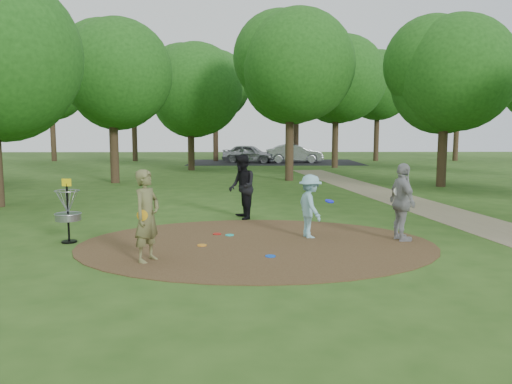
{
  "coord_description": "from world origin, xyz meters",
  "views": [
    {
      "loc": [
        -0.21,
        -11.49,
        2.68
      ],
      "look_at": [
        0.0,
        1.2,
        1.1
      ],
      "focal_mm": 35.0,
      "sensor_mm": 36.0,
      "label": 1
    }
  ],
  "objects": [
    {
      "name": "disc_ground_orange",
      "position": [
        -1.28,
        -0.17,
        0.03
      ],
      "size": [
        0.22,
        0.22,
        0.02
      ],
      "primitive_type": "cylinder",
      "color": "orange",
      "rests_on": "dirt_clearing"
    },
    {
      "name": "disc_ground_blue",
      "position": [
        0.27,
        -1.19,
        0.03
      ],
      "size": [
        0.22,
        0.22,
        0.02
      ],
      "primitive_type": "cylinder",
      "color": "blue",
      "rests_on": "dirt_clearing"
    },
    {
      "name": "dirt_clearing",
      "position": [
        0.0,
        0.0,
        0.01
      ],
      "size": [
        8.4,
        8.4,
        0.02
      ],
      "primitive_type": "cylinder",
      "color": "#47301C",
      "rests_on": "ground"
    },
    {
      "name": "car_right",
      "position": [
        3.6,
        29.4,
        0.76
      ],
      "size": [
        4.66,
        1.78,
        1.52
      ],
      "primitive_type": "imported",
      "rotation": [
        0.0,
        0.0,
        1.61
      ],
      "color": "#9B9EA2",
      "rests_on": "ground"
    },
    {
      "name": "disc_golf_basket",
      "position": [
        -4.5,
        0.3,
        0.87
      ],
      "size": [
        0.63,
        0.63,
        1.54
      ],
      "color": "black",
      "rests_on": "ground"
    },
    {
      "name": "tree_ring",
      "position": [
        1.94,
        9.76,
        5.22
      ],
      "size": [
        36.89,
        45.21,
        9.05
      ],
      "color": "#332316",
      "rests_on": "ground"
    },
    {
      "name": "player_observer_with_disc",
      "position": [
        -2.26,
        -1.48,
        0.95
      ],
      "size": [
        0.71,
        0.82,
        1.89
      ],
      "color": "#68673C",
      "rests_on": "ground"
    },
    {
      "name": "disc_ground_cyan",
      "position": [
        -0.68,
        0.95,
        0.03
      ],
      "size": [
        0.22,
        0.22,
        0.02
      ],
      "primitive_type": "cylinder",
      "color": "#19C8B5",
      "rests_on": "dirt_clearing"
    },
    {
      "name": "player_throwing_with_disc",
      "position": [
        1.34,
        0.73,
        0.8
      ],
      "size": [
        1.04,
        1.15,
        1.59
      ],
      "color": "#89C1CD",
      "rests_on": "ground"
    },
    {
      "name": "player_walking_with_disc",
      "position": [
        -0.39,
        3.44,
        0.98
      ],
      "size": [
        0.96,
        1.11,
        1.96
      ],
      "color": "black",
      "rests_on": "ground"
    },
    {
      "name": "car_left",
      "position": [
        -0.08,
        29.54,
        0.75
      ],
      "size": [
        4.72,
        2.9,
        1.5
      ],
      "primitive_type": "imported",
      "rotation": [
        0.0,
        0.0,
        1.3
      ],
      "color": "#9A9BA2",
      "rests_on": "ground"
    },
    {
      "name": "disc_ground_red",
      "position": [
        -1.0,
        1.11,
        0.03
      ],
      "size": [
        0.22,
        0.22,
        0.02
      ],
      "primitive_type": "cylinder",
      "color": "red",
      "rests_on": "dirt_clearing"
    },
    {
      "name": "parking_lot",
      "position": [
        2.0,
        30.0,
        0.0
      ],
      "size": [
        14.0,
        8.0,
        0.01
      ],
      "primitive_type": "cube",
      "color": "black",
      "rests_on": "ground"
    },
    {
      "name": "footpath",
      "position": [
        6.5,
        2.0,
        0.01
      ],
      "size": [
        7.55,
        39.89,
        0.01
      ],
      "primitive_type": "cube",
      "rotation": [
        0.0,
        0.0,
        0.14
      ],
      "color": "#8C7A5B",
      "rests_on": "ground"
    },
    {
      "name": "ground",
      "position": [
        0.0,
        0.0,
        0.0
      ],
      "size": [
        100.0,
        100.0,
        0.0
      ],
      "primitive_type": "plane",
      "color": "#2D5119",
      "rests_on": "ground"
    },
    {
      "name": "player_waiting_with_disc",
      "position": [
        3.52,
        0.34,
        0.95
      ],
      "size": [
        0.65,
        1.18,
        1.9
      ],
      "color": "#9A9A9D",
      "rests_on": "ground"
    }
  ]
}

